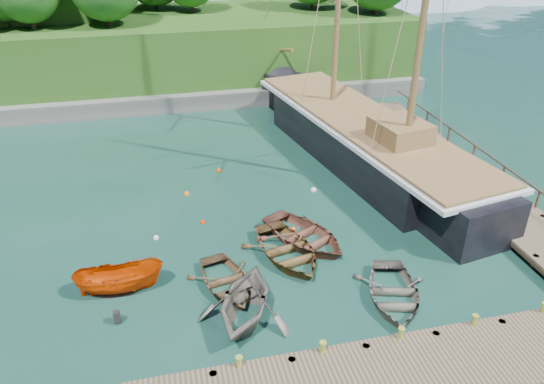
{
  "coord_description": "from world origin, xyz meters",
  "views": [
    {
      "loc": [
        -5.9,
        -18.09,
        14.64
      ],
      "look_at": [
        -0.64,
        4.29,
        2.0
      ],
      "focal_mm": 35.0,
      "sensor_mm": 36.0,
      "label": 1
    }
  ],
  "objects": [
    {
      "name": "cabin_boat_white",
      "position": [
        7.93,
        2.32,
        0.0
      ],
      "size": [
        2.74,
        5.16,
        1.89
      ],
      "primitive_type": "imported",
      "rotation": [
        0.0,
        0.0,
        -0.19
      ],
      "color": "white",
      "rests_on": "ground"
    },
    {
      "name": "headland",
      "position": [
        -12.88,
        31.36,
        5.54
      ],
      "size": [
        51.0,
        19.31,
        12.9
      ],
      "color": "#474744",
      "rests_on": "ground"
    },
    {
      "name": "rowboat_1",
      "position": [
        -3.26,
        -2.22,
        0.0
      ],
      "size": [
        5.22,
        5.52,
        2.3
      ],
      "primitive_type": "imported",
      "rotation": [
        0.0,
        0.0,
        -0.42
      ],
      "color": "#6E665C",
      "rests_on": "ground"
    },
    {
      "name": "bollard_0",
      "position": [
        -4.0,
        -5.1,
        0.0
      ],
      "size": [
        0.26,
        0.26,
        0.45
      ],
      "primitive_type": "cylinder",
      "color": "olive",
      "rests_on": "ground"
    },
    {
      "name": "dock_east",
      "position": [
        11.5,
        7.0,
        0.43
      ],
      "size": [
        3.2,
        24.0,
        1.1
      ],
      "color": "#433627",
      "rests_on": "ground"
    },
    {
      "name": "rowboat_2",
      "position": [
        -0.56,
        1.5,
        0.0
      ],
      "size": [
        4.33,
        5.4,
        1.0
      ],
      "primitive_type": "imported",
      "rotation": [
        0.0,
        0.0,
        0.2
      ],
      "color": "brown",
      "rests_on": "ground"
    },
    {
      "name": "mooring_buoy_5",
      "position": [
        -2.39,
        11.19,
        0.0
      ],
      "size": [
        0.32,
        0.32,
        0.32
      ],
      "primitive_type": "sphere",
      "color": "#D04009",
      "rests_on": "ground"
    },
    {
      "name": "mooring_buoy_1",
      "position": [
        -4.06,
        5.43,
        0.0
      ],
      "size": [
        0.27,
        0.27,
        0.27
      ],
      "primitive_type": "sphere",
      "color": "red",
      "rests_on": "ground"
    },
    {
      "name": "ground",
      "position": [
        0.0,
        0.0,
        0.0
      ],
      "size": [
        160.0,
        160.0,
        0.0
      ],
      "primitive_type": "plane",
      "color": "#193E30",
      "rests_on": "ground"
    },
    {
      "name": "bollard_1",
      "position": [
        -1.0,
        -5.1,
        0.0
      ],
      "size": [
        0.26,
        0.26,
        0.45
      ],
      "primitive_type": "cylinder",
      "color": "olive",
      "rests_on": "ground"
    },
    {
      "name": "rowboat_3",
      "position": [
        2.96,
        -2.44,
        0.0
      ],
      "size": [
        4.23,
        5.08,
        0.91
      ],
      "primitive_type": "imported",
      "rotation": [
        0.0,
        0.0,
        -0.28
      ],
      "color": "#5A554B",
      "rests_on": "ground"
    },
    {
      "name": "motorboat_orange",
      "position": [
        -8.1,
        0.73,
        0.0
      ],
      "size": [
        3.81,
        1.54,
        1.45
      ],
      "primitive_type": "imported",
      "rotation": [
        0.0,
        0.0,
        1.54
      ],
      "color": "#CA3B01",
      "rests_on": "ground"
    },
    {
      "name": "bollard_3",
      "position": [
        5.0,
        -5.1,
        0.0
      ],
      "size": [
        0.26,
        0.26,
        0.45
      ],
      "primitive_type": "cylinder",
      "color": "olive",
      "rests_on": "ground"
    },
    {
      "name": "bollard_2",
      "position": [
        2.0,
        -5.1,
        0.0
      ],
      "size": [
        0.26,
        0.26,
        0.45
      ],
      "primitive_type": "cylinder",
      "color": "olive",
      "rests_on": "ground"
    },
    {
      "name": "rowboat_4",
      "position": [
        0.57,
        2.5,
        0.0
      ],
      "size": [
        5.39,
        5.94,
        1.01
      ],
      "primitive_type": "imported",
      "rotation": [
        0.0,
        0.0,
        0.5
      ],
      "color": "brown",
      "rests_on": "ground"
    },
    {
      "name": "mooring_buoy_0",
      "position": [
        -6.48,
        4.51,
        0.0
      ],
      "size": [
        0.29,
        0.29,
        0.29
      ],
      "primitive_type": "sphere",
      "color": "white",
      "rests_on": "ground"
    },
    {
      "name": "dock_near",
      "position": [
        2.0,
        -6.5,
        0.43
      ],
      "size": [
        20.0,
        3.2,
        1.1
      ],
      "color": "#433627",
      "rests_on": "ground"
    },
    {
      "name": "schooner",
      "position": [
        6.8,
        10.55,
        1.19
      ],
      "size": [
        9.01,
        28.84,
        21.51
      ],
      "rotation": [
        0.0,
        0.0,
        0.18
      ],
      "color": "black",
      "rests_on": "ground"
    },
    {
      "name": "mooring_buoy_4",
      "position": [
        -4.6,
        8.68,
        0.0
      ],
      "size": [
        0.34,
        0.34,
        0.34
      ],
      "primitive_type": "sphere",
      "color": "orange",
      "rests_on": "ground"
    },
    {
      "name": "rowboat_0",
      "position": [
        -3.67,
        -0.06,
        0.0
      ],
      "size": [
        3.59,
        4.47,
        0.82
      ],
      "primitive_type": "imported",
      "rotation": [
        0.0,
        0.0,
        0.21
      ],
      "color": "brown",
      "rests_on": "ground"
    },
    {
      "name": "bollard_4",
      "position": [
        8.0,
        -5.1,
        0.0
      ],
      "size": [
        0.26,
        0.26,
        0.45
      ],
      "primitive_type": "cylinder",
      "color": "olive",
      "rests_on": "ground"
    },
    {
      "name": "mooring_buoy_3",
      "position": [
        2.56,
        7.45,
        0.0
      ],
      "size": [
        0.36,
        0.36,
        0.36
      ],
      "primitive_type": "sphere",
      "color": "silver",
      "rests_on": "ground"
    },
    {
      "name": "mooring_buoy_2",
      "position": [
        0.32,
        3.71,
        0.0
      ],
      "size": [
        0.31,
        0.31,
        0.31
      ],
      "primitive_type": "sphere",
      "color": "red",
      "rests_on": "ground"
    }
  ]
}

